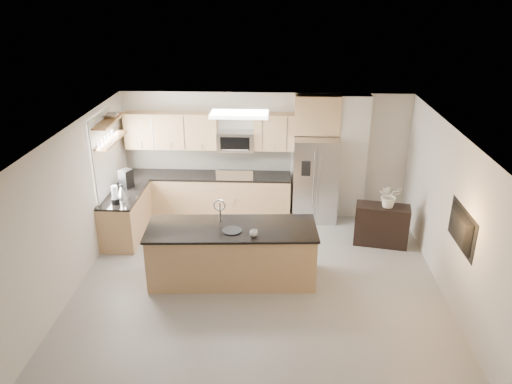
# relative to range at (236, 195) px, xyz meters

# --- Properties ---
(floor) EXTENTS (6.50, 6.50, 0.00)m
(floor) POSITION_rel_range_xyz_m (0.60, -2.92, -0.47)
(floor) COLOR gray
(floor) RESTS_ON ground
(ceiling) EXTENTS (6.00, 6.50, 0.02)m
(ceiling) POSITION_rel_range_xyz_m (0.60, -2.92, 2.13)
(ceiling) COLOR silver
(ceiling) RESTS_ON wall_back
(wall_back) EXTENTS (6.00, 0.02, 2.60)m
(wall_back) POSITION_rel_range_xyz_m (0.60, 0.33, 0.83)
(wall_back) COLOR beige
(wall_back) RESTS_ON floor
(wall_front) EXTENTS (6.00, 0.02, 2.60)m
(wall_front) POSITION_rel_range_xyz_m (0.60, -6.17, 0.83)
(wall_front) COLOR beige
(wall_front) RESTS_ON floor
(wall_left) EXTENTS (0.02, 6.50, 2.60)m
(wall_left) POSITION_rel_range_xyz_m (-2.40, -2.92, 0.83)
(wall_left) COLOR beige
(wall_left) RESTS_ON floor
(wall_right) EXTENTS (0.02, 6.50, 2.60)m
(wall_right) POSITION_rel_range_xyz_m (3.60, -2.92, 0.83)
(wall_right) COLOR beige
(wall_right) RESTS_ON floor
(back_counter) EXTENTS (3.55, 0.66, 1.44)m
(back_counter) POSITION_rel_range_xyz_m (-0.63, 0.01, -0.00)
(back_counter) COLOR tan
(back_counter) RESTS_ON floor
(left_counter) EXTENTS (0.66, 1.50, 0.92)m
(left_counter) POSITION_rel_range_xyz_m (-2.07, -1.07, -0.01)
(left_counter) COLOR tan
(left_counter) RESTS_ON floor
(range) EXTENTS (0.76, 0.64, 1.14)m
(range) POSITION_rel_range_xyz_m (0.00, 0.00, 0.00)
(range) COLOR black
(range) RESTS_ON floor
(upper_cabinets) EXTENTS (3.50, 0.33, 0.75)m
(upper_cabinets) POSITION_rel_range_xyz_m (-0.70, 0.16, 1.35)
(upper_cabinets) COLOR tan
(upper_cabinets) RESTS_ON wall_back
(microwave) EXTENTS (0.76, 0.40, 0.40)m
(microwave) POSITION_rel_range_xyz_m (0.00, 0.12, 1.16)
(microwave) COLOR #B1B1B4
(microwave) RESTS_ON upper_cabinets
(refrigerator) EXTENTS (0.92, 0.78, 1.78)m
(refrigerator) POSITION_rel_range_xyz_m (1.66, -0.05, 0.42)
(refrigerator) COLOR #B1B1B4
(refrigerator) RESTS_ON floor
(partition_column) EXTENTS (0.60, 0.30, 2.60)m
(partition_column) POSITION_rel_range_xyz_m (2.42, 0.18, 0.83)
(partition_column) COLOR beige
(partition_column) RESTS_ON floor
(window) EXTENTS (0.04, 1.15, 1.65)m
(window) POSITION_rel_range_xyz_m (-2.38, -1.07, 1.18)
(window) COLOR white
(window) RESTS_ON wall_left
(shelf_lower) EXTENTS (0.30, 1.20, 0.04)m
(shelf_lower) POSITION_rel_range_xyz_m (-2.25, -0.97, 1.48)
(shelf_lower) COLOR brown
(shelf_lower) RESTS_ON wall_left
(shelf_upper) EXTENTS (0.30, 1.20, 0.04)m
(shelf_upper) POSITION_rel_range_xyz_m (-2.25, -0.97, 1.85)
(shelf_upper) COLOR brown
(shelf_upper) RESTS_ON wall_left
(ceiling_fixture) EXTENTS (1.00, 0.50, 0.06)m
(ceiling_fixture) POSITION_rel_range_xyz_m (0.20, -1.32, 2.09)
(ceiling_fixture) COLOR white
(ceiling_fixture) RESTS_ON ceiling
(island) EXTENTS (2.84, 1.16, 1.39)m
(island) POSITION_rel_range_xyz_m (0.14, -2.50, 0.01)
(island) COLOR tan
(island) RESTS_ON floor
(credenza) EXTENTS (1.06, 0.60, 0.80)m
(credenza) POSITION_rel_range_xyz_m (2.88, -1.16, -0.07)
(credenza) COLOR black
(credenza) RESTS_ON floor
(cup) EXTENTS (0.15, 0.15, 0.10)m
(cup) POSITION_rel_range_xyz_m (0.52, -2.78, 0.54)
(cup) COLOR silver
(cup) RESTS_ON island
(platter) EXTENTS (0.32, 0.32, 0.02)m
(platter) POSITION_rel_range_xyz_m (0.17, -2.62, 0.50)
(platter) COLOR black
(platter) RESTS_ON island
(blender) EXTENTS (0.15, 0.15, 0.35)m
(blender) POSITION_rel_range_xyz_m (-2.07, -1.55, 0.60)
(blender) COLOR black
(blender) RESTS_ON left_counter
(kettle) EXTENTS (0.23, 0.23, 0.29)m
(kettle) POSITION_rel_range_xyz_m (-2.02, -1.32, 0.57)
(kettle) COLOR #B1B1B4
(kettle) RESTS_ON left_counter
(coffee_maker) EXTENTS (0.27, 0.29, 0.37)m
(coffee_maker) POSITION_rel_range_xyz_m (-2.09, -0.77, 0.62)
(coffee_maker) COLOR black
(coffee_maker) RESTS_ON left_counter
(bowl) EXTENTS (0.44, 0.44, 0.10)m
(bowl) POSITION_rel_range_xyz_m (-2.25, -0.81, 1.91)
(bowl) COLOR #B1B1B4
(bowl) RESTS_ON shelf_upper
(flower_vase) EXTENTS (0.63, 0.55, 0.68)m
(flower_vase) POSITION_rel_range_xyz_m (2.96, -1.18, 0.67)
(flower_vase) COLOR white
(flower_vase) RESTS_ON credenza
(television) EXTENTS (0.14, 1.08, 0.62)m
(television) POSITION_rel_range_xyz_m (3.51, -3.12, 0.88)
(television) COLOR black
(television) RESTS_ON wall_right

